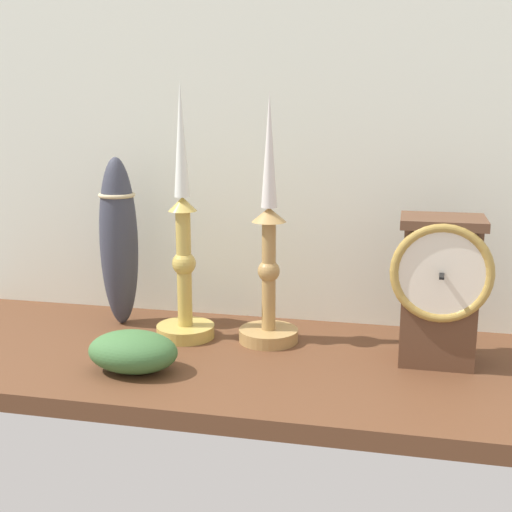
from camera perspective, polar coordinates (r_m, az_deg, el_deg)
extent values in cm
cube|color=brown|center=(93.73, -1.12, -9.04)|extent=(100.00, 36.00, 2.40)
cube|color=white|center=(105.08, 1.24, 12.15)|extent=(120.00, 2.00, 65.00)
cube|color=brown|center=(91.94, 15.00, -3.16)|extent=(9.45, 7.47, 18.17)
cube|color=brown|center=(89.84, 15.35, 2.79)|extent=(10.59, 8.36, 1.20)
torus|color=#AD8A40|center=(86.97, 15.24, -1.44)|extent=(12.65, 1.15, 12.65)
cylinder|color=white|center=(86.87, 15.25, -1.46)|extent=(10.58, 0.40, 10.58)
cube|color=black|center=(86.58, 15.25, -1.51)|extent=(0.82, 4.05, 0.30)
cylinder|color=tan|center=(100.81, -5.90, -6.24)|extent=(8.44, 8.44, 1.80)
cylinder|color=tan|center=(98.18, -6.02, -1.10)|extent=(2.14, 2.14, 16.83)
sphere|color=tan|center=(97.98, -6.03, -0.62)|extent=(3.43, 3.43, 3.43)
cone|color=tan|center=(96.37, -6.15, 4.35)|extent=(4.08, 4.08, 2.00)
cone|color=white|center=(95.47, -6.28, 9.73)|extent=(2.21, 2.21, 16.10)
cylinder|color=#AF884E|center=(98.63, 1.05, -6.61)|extent=(8.50, 8.50, 1.80)
cylinder|color=#AF884E|center=(96.09, 1.07, -1.71)|extent=(1.97, 1.97, 15.60)
sphere|color=#AF884E|center=(95.90, 1.07, -1.26)|extent=(3.15, 3.15, 3.15)
cone|color=#AF884E|center=(94.28, 1.09, 3.47)|extent=(4.82, 4.82, 2.00)
cone|color=silver|center=(93.26, 1.12, 8.86)|extent=(2.22, 2.22, 15.74)
ellipsoid|color=#373A47|center=(105.36, -11.38, 1.14)|extent=(5.74, 5.74, 25.68)
torus|color=#CCB78C|center=(104.18, -11.55, 5.02)|extent=(5.48, 5.48, 0.60)
ellipsoid|color=#3E6C39|center=(88.88, -10.24, -7.86)|extent=(11.70, 8.19, 5.26)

